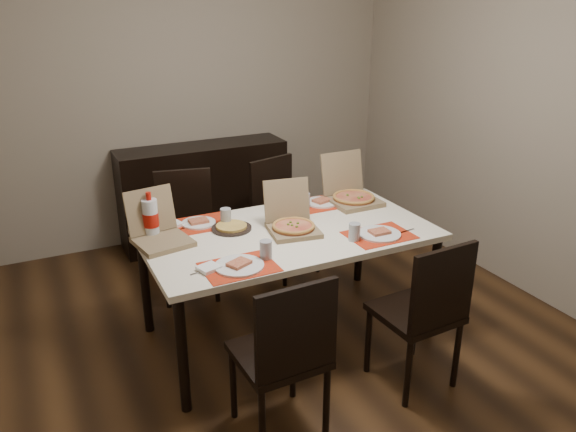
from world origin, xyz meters
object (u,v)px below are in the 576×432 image
(dining_table, at_px, (288,240))
(chair_near_left, at_px, (285,352))
(chair_far_left, at_px, (187,228))
(dip_bowl, at_px, (281,215))
(chair_near_right, at_px, (424,309))
(pizza_box_center, at_px, (292,223))
(sideboard, at_px, (204,194))
(soda_bottle, at_px, (151,219))
(chair_far_right, at_px, (281,211))

(dining_table, xyz_separation_m, chair_near_left, (-0.43, -0.86, -0.17))
(chair_far_left, relative_size, dip_bowl, 7.96)
(dining_table, bearing_deg, chair_near_right, -62.21)
(dining_table, relative_size, chair_near_right, 1.94)
(dining_table, relative_size, chair_near_left, 1.94)
(chair_far_left, xyz_separation_m, pizza_box_center, (0.44, -0.90, 0.29))
(sideboard, distance_m, soda_bottle, 1.73)
(chair_far_right, bearing_deg, chair_near_left, -114.76)
(chair_near_left, relative_size, dip_bowl, 7.96)
(chair_near_right, xyz_separation_m, pizza_box_center, (-0.42, 0.82, 0.29))
(soda_bottle, bearing_deg, pizza_box_center, -19.28)
(chair_near_left, xyz_separation_m, soda_bottle, (-0.36, 1.13, 0.36))
(chair_far_right, distance_m, soda_bottle, 1.37)
(pizza_box_center, bearing_deg, dining_table, 154.77)
(chair_near_left, height_order, dip_bowl, chair_near_left)
(sideboard, relative_size, chair_far_right, 1.61)
(dining_table, height_order, pizza_box_center, pizza_box_center)
(chair_near_right, distance_m, chair_far_right, 1.73)
(chair_near_right, xyz_separation_m, chair_far_left, (-0.85, 1.72, 0.00))
(dip_bowl, bearing_deg, chair_near_left, -114.64)
(dining_table, relative_size, chair_far_right, 1.94)
(chair_far_right, bearing_deg, dining_table, -112.64)
(dining_table, height_order, chair_far_right, chair_far_right)
(sideboard, height_order, dining_table, sideboard)
(dining_table, bearing_deg, dip_bowl, 74.68)
(dining_table, relative_size, chair_far_left, 1.94)
(dining_table, distance_m, pizza_box_center, 0.12)
(chair_far_left, bearing_deg, chair_near_right, -63.73)
(dip_bowl, bearing_deg, soda_bottle, 176.68)
(dining_table, xyz_separation_m, soda_bottle, (-0.80, 0.28, 0.19))
(chair_near_right, xyz_separation_m, dip_bowl, (-0.38, 1.06, 0.25))
(sideboard, bearing_deg, chair_far_right, -66.34)
(chair_far_left, bearing_deg, dip_bowl, -54.58)
(chair_far_left, bearing_deg, chair_near_left, -90.69)
(dip_bowl, bearing_deg, sideboard, 92.27)
(dining_table, bearing_deg, soda_bottle, 160.90)
(chair_far_right, bearing_deg, soda_bottle, -151.93)
(dining_table, distance_m, chair_near_right, 0.96)
(chair_near_left, relative_size, chair_far_left, 1.00)
(pizza_box_center, height_order, dip_bowl, pizza_box_center)
(sideboard, bearing_deg, soda_bottle, -118.33)
(sideboard, distance_m, dining_table, 1.77)
(dip_bowl, bearing_deg, chair_near_right, -70.40)
(pizza_box_center, xyz_separation_m, soda_bottle, (-0.82, 0.29, 0.07))
(chair_near_left, distance_m, pizza_box_center, 1.00)
(chair_far_left, bearing_deg, dining_table, -65.19)
(sideboard, height_order, chair_near_left, chair_near_left)
(dip_bowl, bearing_deg, chair_far_left, 125.42)
(chair_far_left, height_order, pizza_box_center, pizza_box_center)
(chair_near_left, bearing_deg, dining_table, 63.09)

